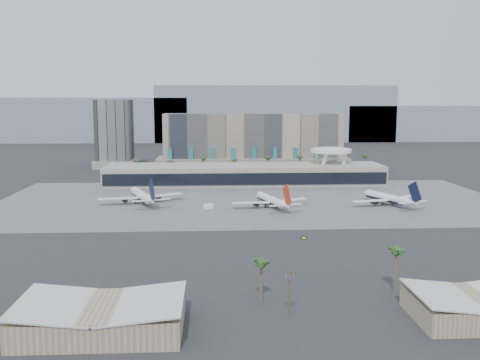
{
  "coord_description": "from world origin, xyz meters",
  "views": [
    {
      "loc": [
        -20.12,
        -216.85,
        51.01
      ],
      "look_at": [
        -6.56,
        40.0,
        12.94
      ],
      "focal_mm": 40.0,
      "sensor_mm": 36.0,
      "label": 1
    }
  ],
  "objects_px": {
    "utility_pole": "(289,288)",
    "airliner_right": "(388,198)",
    "taxiway_sign": "(304,238)",
    "airliner_left": "(142,196)",
    "airliner_centre": "(272,200)",
    "service_vehicle_a": "(208,206)",
    "service_vehicle_b": "(276,205)"
  },
  "relations": [
    {
      "from": "airliner_right",
      "to": "service_vehicle_b",
      "type": "distance_m",
      "value": 56.27
    },
    {
      "from": "airliner_centre",
      "to": "utility_pole",
      "type": "bearing_deg",
      "value": -111.8
    },
    {
      "from": "airliner_left",
      "to": "service_vehicle_b",
      "type": "relative_size",
      "value": 12.02
    },
    {
      "from": "service_vehicle_a",
      "to": "service_vehicle_b",
      "type": "height_order",
      "value": "service_vehicle_a"
    },
    {
      "from": "utility_pole",
      "to": "airliner_left",
      "type": "distance_m",
      "value": 155.06
    },
    {
      "from": "airliner_right",
      "to": "taxiway_sign",
      "type": "relative_size",
      "value": 18.84
    },
    {
      "from": "airliner_centre",
      "to": "airliner_right",
      "type": "distance_m",
      "value": 58.3
    },
    {
      "from": "service_vehicle_a",
      "to": "airliner_left",
      "type": "bearing_deg",
      "value": 142.8
    },
    {
      "from": "airliner_centre",
      "to": "airliner_right",
      "type": "xyz_separation_m",
      "value": [
        58.23,
        2.85,
        0.05
      ]
    },
    {
      "from": "utility_pole",
      "to": "taxiway_sign",
      "type": "relative_size",
      "value": 5.87
    },
    {
      "from": "service_vehicle_a",
      "to": "service_vehicle_b",
      "type": "xyz_separation_m",
      "value": [
        32.74,
        2.98,
        -0.23
      ]
    },
    {
      "from": "airliner_left",
      "to": "airliner_centre",
      "type": "relative_size",
      "value": 1.08
    },
    {
      "from": "airliner_left",
      "to": "airliner_right",
      "type": "xyz_separation_m",
      "value": [
        122.18,
        -11.0,
        -0.33
      ]
    },
    {
      "from": "service_vehicle_a",
      "to": "airliner_centre",
      "type": "bearing_deg",
      "value": -10.26
    },
    {
      "from": "airliner_left",
      "to": "taxiway_sign",
      "type": "xyz_separation_m",
      "value": [
        69.21,
        -74.03,
        -3.45
      ]
    },
    {
      "from": "utility_pole",
      "to": "service_vehicle_b",
      "type": "height_order",
      "value": "utility_pole"
    },
    {
      "from": "utility_pole",
      "to": "airliner_centre",
      "type": "distance_m",
      "value": 132.21
    },
    {
      "from": "airliner_right",
      "to": "taxiway_sign",
      "type": "distance_m",
      "value": 82.39
    },
    {
      "from": "airliner_left",
      "to": "airliner_centre",
      "type": "distance_m",
      "value": 65.43
    },
    {
      "from": "utility_pole",
      "to": "airliner_right",
      "type": "relative_size",
      "value": 0.31
    },
    {
      "from": "airliner_right",
      "to": "airliner_centre",
      "type": "bearing_deg",
      "value": 159.0
    },
    {
      "from": "utility_pole",
      "to": "airliner_right",
      "type": "bearing_deg",
      "value": 62.9
    },
    {
      "from": "utility_pole",
      "to": "service_vehicle_a",
      "type": "relative_size",
      "value": 2.57
    },
    {
      "from": "airliner_centre",
      "to": "service_vehicle_a",
      "type": "height_order",
      "value": "airliner_centre"
    },
    {
      "from": "airliner_right",
      "to": "utility_pole",
      "type": "bearing_deg",
      "value": -140.9
    },
    {
      "from": "airliner_left",
      "to": "airliner_right",
      "type": "distance_m",
      "value": 122.67
    },
    {
      "from": "airliner_centre",
      "to": "taxiway_sign",
      "type": "height_order",
      "value": "airliner_centre"
    },
    {
      "from": "airliner_right",
      "to": "airliner_left",
      "type": "bearing_deg",
      "value": 151.06
    },
    {
      "from": "taxiway_sign",
      "to": "airliner_left",
      "type": "bearing_deg",
      "value": 149.45
    },
    {
      "from": "airliner_right",
      "to": "service_vehicle_b",
      "type": "xyz_separation_m",
      "value": [
        -56.19,
        -1.18,
        -2.67
      ]
    },
    {
      "from": "airliner_centre",
      "to": "taxiway_sign",
      "type": "distance_m",
      "value": 60.49
    },
    {
      "from": "taxiway_sign",
      "to": "service_vehicle_b",
      "type": "bearing_deg",
      "value": 109.37
    }
  ]
}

